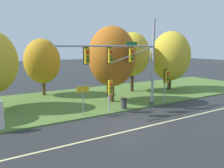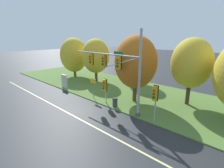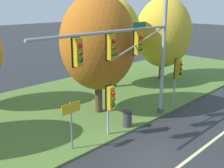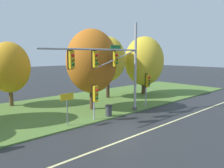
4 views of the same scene
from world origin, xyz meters
The scene contains 14 objects.
ground_plane centered at (0.00, 0.00, 0.00)m, with size 160.00×160.00×0.00m, color #282B2D.
lane_stripe centered at (0.00, -1.20, 0.00)m, with size 36.00×0.16×0.01m, color beige.
grass_verge centered at (0.00, 8.25, 0.05)m, with size 48.00×11.50×0.10m, color #517533.
traffic_signal_mast centered at (1.92, 2.84, 4.45)m, with size 9.19×0.49×7.77m.
pedestrian_signal_near_kerb centered at (6.37, 2.77, 2.48)m, with size 0.46×0.55×3.26m.
pedestrian_signal_further_along centered at (0.22, 2.92, 2.03)m, with size 0.46×0.55×2.73m.
route_sign_post centered at (-2.08, 3.22, 1.74)m, with size 1.04×0.08×2.38m.
tree_nearest_road centered at (-13.33, 8.37, 3.98)m, with size 4.83×4.83×6.91m.
tree_left_of_mast centered at (-8.03, 8.89, 4.16)m, with size 4.36×4.36×6.81m.
tree_behind_signpost centered at (-2.98, 12.26, 3.88)m, with size 3.92×3.92×6.25m.
tree_mid_verge centered at (2.10, 5.80, 4.51)m, with size 4.61×4.61×7.31m.
tree_tall_centre centered at (6.81, 8.96, 4.56)m, with size 4.13×4.13×7.06m.
info_kiosk centered at (-8.29, 3.09, 1.04)m, with size 1.10×0.24×1.90m.
trash_bin centered at (1.65, 3.00, 0.57)m, with size 0.56×0.56×0.93m.
Camera 2 is at (13.25, -9.53, 7.26)m, focal length 28.00 mm.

